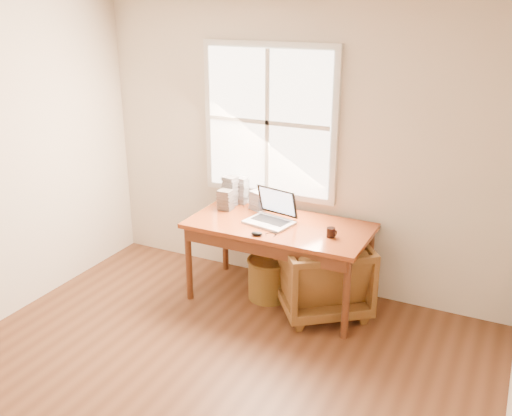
{
  "coord_description": "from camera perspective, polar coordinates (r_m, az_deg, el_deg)",
  "views": [
    {
      "loc": [
        1.86,
        -2.46,
        2.61
      ],
      "look_at": [
        -0.15,
        1.65,
        0.92
      ],
      "focal_mm": 40.0,
      "sensor_mm": 36.0,
      "label": 1
    }
  ],
  "objects": [
    {
      "name": "cd_stack_b",
      "position": [
        5.31,
        -3.08,
        0.84
      ],
      "size": [
        0.13,
        0.11,
        0.19
      ],
      "primitive_type": "cube",
      "rotation": [
        0.0,
        0.0,
        0.03
      ],
      "color": "#27272C",
      "rests_on": "desk"
    },
    {
      "name": "desk",
      "position": [
        5.01,
        2.34,
        -1.8
      ],
      "size": [
        1.6,
        0.8,
        0.04
      ],
      "primitive_type": "cube",
      "color": "brown",
      "rests_on": "room_shell"
    },
    {
      "name": "coffee_mug",
      "position": [
        4.76,
        7.49,
        -2.43
      ],
      "size": [
        0.08,
        0.08,
        0.08
      ],
      "primitive_type": "cylinder",
      "rotation": [
        0.0,
        0.0,
        0.08
      ],
      "color": "black",
      "rests_on": "desk"
    },
    {
      "name": "mouse",
      "position": [
        4.75,
        0.09,
        -2.58
      ],
      "size": [
        0.11,
        0.08,
        0.03
      ],
      "primitive_type": "ellipsoid",
      "rotation": [
        0.0,
        0.0,
        0.21
      ],
      "color": "black",
      "rests_on": "desk"
    },
    {
      "name": "cd_stack_c",
      "position": [
        5.42,
        -2.55,
        1.75
      ],
      "size": [
        0.14,
        0.13,
        0.28
      ],
      "primitive_type": "cube",
      "rotation": [
        0.0,
        0.0,
        -0.15
      ],
      "color": "gray",
      "rests_on": "desk"
    },
    {
      "name": "cd_stack_d",
      "position": [
        5.31,
        0.29,
        0.81
      ],
      "size": [
        0.18,
        0.17,
        0.18
      ],
      "primitive_type": "cube",
      "rotation": [
        0.0,
        0.0,
        -0.38
      ],
      "color": "#B6B9C2",
      "rests_on": "desk"
    },
    {
      "name": "cd_stack_a",
      "position": [
        5.47,
        -1.5,
        1.84
      ],
      "size": [
        0.14,
        0.13,
        0.26
      ],
      "primitive_type": "cube",
      "rotation": [
        0.0,
        0.0,
        -0.07
      ],
      "color": "#AAAEB6",
      "rests_on": "desk"
    },
    {
      "name": "armchair",
      "position": [
        5.04,
        6.63,
        -6.66
      ],
      "size": [
        1.04,
        1.04,
        0.68
      ],
      "primitive_type": "imported",
      "rotation": [
        0.0,
        0.0,
        3.79
      ],
      "color": "brown",
      "rests_on": "room_shell"
    },
    {
      "name": "room_shell",
      "position": [
        3.48,
        -8.87,
        -1.85
      ],
      "size": [
        4.04,
        4.54,
        2.64
      ],
      "color": "brown",
      "rests_on": "ground"
    },
    {
      "name": "wicker_stool",
      "position": [
        5.28,
        1.3,
        -7.08
      ],
      "size": [
        0.4,
        0.4,
        0.38
      ],
      "primitive_type": "cylinder",
      "rotation": [
        0.0,
        0.0,
        0.06
      ],
      "color": "brown",
      "rests_on": "room_shell"
    },
    {
      "name": "laptop",
      "position": [
        4.96,
        1.31,
        -0.15
      ],
      "size": [
        0.42,
        0.44,
        0.27
      ],
      "primitive_type": null,
      "rotation": [
        0.0,
        0.0,
        -0.2
      ],
      "color": "silver",
      "rests_on": "desk"
    }
  ]
}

